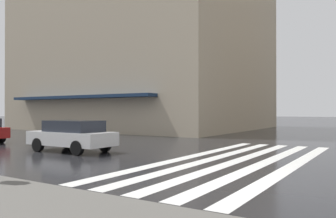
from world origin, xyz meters
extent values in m
plane|color=black|center=(0.00, 0.00, 0.00)|extent=(220.00, 220.00, 0.00)
cube|color=silver|center=(4.00, -0.35, 0.00)|extent=(13.00, 0.50, 0.01)
cube|color=silver|center=(4.00, 0.65, 0.00)|extent=(13.00, 0.50, 0.01)
cube|color=silver|center=(4.00, 1.65, 0.00)|extent=(13.00, 0.50, 0.01)
cube|color=silver|center=(4.00, 2.65, 0.00)|extent=(13.00, 0.50, 0.01)
cube|color=silver|center=(4.00, 3.65, 0.00)|extent=(13.00, 0.50, 0.01)
cube|color=tan|center=(22.35, 18.86, 7.68)|extent=(19.70, 22.25, 15.36)
cube|color=#192D4C|center=(11.90, 18.86, 3.00)|extent=(1.20, 15.58, 0.24)
cube|color=silver|center=(2.50, 8.98, 0.61)|extent=(1.75, 4.10, 0.60)
cube|color=#232833|center=(2.50, 8.83, 1.16)|extent=(1.54, 2.46, 0.50)
cylinder|color=black|center=(1.68, 10.23, 0.31)|extent=(0.20, 0.62, 0.62)
cylinder|color=black|center=(3.33, 10.23, 0.31)|extent=(0.20, 0.62, 0.62)
cylinder|color=black|center=(1.68, 7.73, 0.31)|extent=(0.20, 0.62, 0.62)
cylinder|color=black|center=(3.33, 7.73, 0.31)|extent=(0.20, 0.62, 0.62)
cylinder|color=black|center=(3.33, 15.71, 0.31)|extent=(0.20, 0.62, 0.62)
camera|label=1|loc=(-8.22, -2.95, 1.83)|focal=36.74mm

